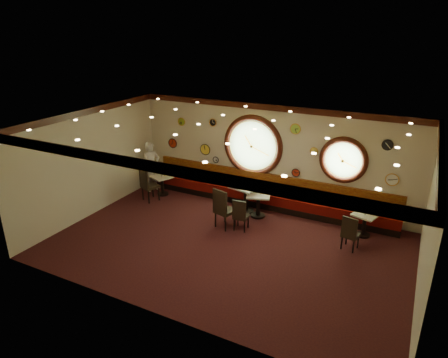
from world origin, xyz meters
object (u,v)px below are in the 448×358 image
chair_a (147,182)px  chair_d (350,231)px  condiment_a_salt (162,174)px  condiment_d_pepper (365,213)px  condiment_c_pepper (261,193)px  waiter (151,167)px  condiment_c_salt (256,191)px  condiment_a_pepper (162,176)px  condiment_a_bottle (164,173)px  table_a (162,183)px  chair_c (240,213)px  condiment_c_bottle (262,191)px  condiment_b_bottle (251,183)px  table_c (258,202)px  table_d (365,222)px  condiment_d_bottle (371,211)px  condiment_b_salt (242,182)px  table_b (246,195)px  chair_b (223,206)px  condiment_d_salt (365,212)px  condiment_b_pepper (246,184)px

chair_a → chair_d: bearing=21.1°
condiment_a_salt → condiment_d_pepper: (6.56, -0.02, 0.01)m
condiment_c_pepper → waiter: waiter is taller
condiment_c_salt → waiter: 3.98m
condiment_a_pepper → condiment_a_bottle: size_ratio=0.54×
table_a → condiment_c_pepper: size_ratio=7.42×
chair_c → condiment_a_bottle: 3.58m
condiment_c_bottle → condiment_b_bottle: bearing=171.8°
table_c → table_d: bearing=4.2°
chair_d → condiment_c_bottle: chair_d is taller
table_a → condiment_d_bottle: bearing=1.9°
condiment_c_salt → condiment_d_pepper: bearing=1.6°
table_a → waiter: 0.73m
condiment_a_salt → condiment_b_salt: (2.95, 0.01, 0.23)m
chair_a → table_b: bearing=34.7°
table_c → condiment_a_pepper: (-3.48, 0.01, 0.24)m
condiment_b_bottle → waiter: 3.75m
chair_c → condiment_d_pepper: (3.11, 1.19, 0.18)m
chair_d → condiment_c_salt: (-2.89, 0.79, 0.25)m
table_d → waiter: size_ratio=0.43×
condiment_c_bottle → condiment_a_pepper: bearing=-178.2°
condiment_c_salt → condiment_b_bottle: 0.31m
condiment_a_salt → chair_b: bearing=-23.8°
chair_a → condiment_b_bottle: size_ratio=3.96×
condiment_d_salt → condiment_b_bottle: bearing=-178.6°
table_b → condiment_a_bottle: table_b is taller
table_b → table_c: 0.48m
condiment_d_salt → condiment_c_bottle: bearing=-177.4°
table_b → condiment_c_pepper: (0.52, -0.13, 0.23)m
condiment_d_bottle → chair_b: bearing=-159.0°
condiment_d_pepper → condiment_d_bottle: (0.11, 0.15, 0.02)m
table_c → chair_b: 1.30m
chair_a → condiment_a_bottle: bearing=100.3°
chair_c → chair_d: 2.92m
table_a → condiment_d_pepper: bearing=0.6°
table_b → chair_c: bearing=-73.5°
chair_d → condiment_c_salt: size_ratio=5.44×
chair_d → table_a: bearing=-175.7°
condiment_b_pepper → condiment_c_pepper: condiment_b_pepper is taller
table_c → condiment_b_bottle: 0.63m
chair_d → condiment_d_salt: chair_d is taller
chair_a → condiment_d_salt: size_ratio=7.46×
table_d → condiment_b_pepper: bearing=-178.4°
condiment_c_salt → condiment_b_pepper: condiment_b_pepper is taller
condiment_a_salt → chair_d: bearing=-8.1°
condiment_c_salt → condiment_b_pepper: size_ratio=1.25×
table_b → condiment_d_pepper: size_ratio=8.47×
table_a → condiment_a_salt: bearing=113.1°
chair_b → table_c: bearing=77.8°
chair_b → condiment_d_pepper: 3.83m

